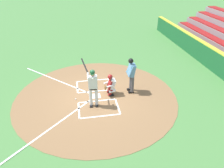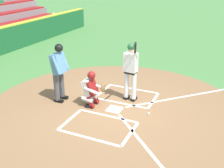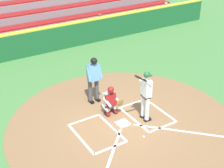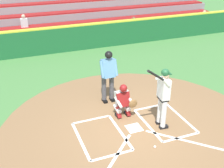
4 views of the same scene
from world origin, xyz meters
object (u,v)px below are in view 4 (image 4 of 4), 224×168
catcher (123,100)px  plate_umpire (108,73)px  batter (163,94)px  baseball (155,147)px

catcher → plate_umpire: bearing=-84.9°
batter → catcher: (0.82, -0.94, -0.51)m
catcher → baseball: catcher is taller
plate_umpire → batter: bearing=114.5°
baseball → batter: bearing=-128.5°
catcher → baseball: 1.85m
batter → plate_umpire: batter is taller
batter → baseball: batter is taller
catcher → plate_umpire: (0.09, -1.07, 0.49)m
plate_umpire → catcher: bearing=95.1°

